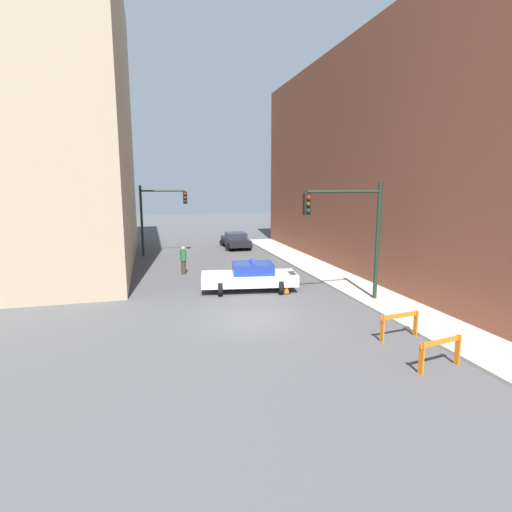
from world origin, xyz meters
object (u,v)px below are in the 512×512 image
traffic_light_near (355,224)px  pedestrian_crossing (183,260)px  barrier_front (440,349)px  police_car (250,276)px  barrier_mid (400,322)px  traffic_cone (286,287)px  traffic_light_far (157,210)px  parked_car_near (236,240)px

traffic_light_near → pedestrian_crossing: (-6.76, 7.86, -2.67)m
barrier_front → police_car: bearing=107.4°
barrier_mid → traffic_cone: (-1.78, 6.51, -0.30)m
police_car → barrier_front: size_ratio=3.11×
traffic_light_far → traffic_light_near: bearing=-61.5°
traffic_light_near → barrier_mid: bearing=-97.0°
police_car → pedestrian_crossing: size_ratio=2.96×
barrier_mid → traffic_cone: bearing=105.3°
traffic_light_far → traffic_cone: size_ratio=7.93×
parked_car_near → traffic_light_near: bearing=-83.7°
parked_car_near → barrier_mid: (1.12, -21.29, -0.06)m
traffic_light_far → traffic_cone: 14.19m
traffic_light_near → traffic_light_far: bearing=118.5°
traffic_light_near → pedestrian_crossing: bearing=130.7°
barrier_mid → traffic_light_near: bearing=83.0°
traffic_light_far → parked_car_near: bearing=18.8°
barrier_front → barrier_mid: bearing=83.4°
pedestrian_crossing → traffic_light_far: bearing=-64.3°
parked_car_near → barrier_mid: 21.32m
traffic_light_far → police_car: (4.15, -11.58, -2.67)m
pedestrian_crossing → barrier_mid: bearing=132.3°
traffic_cone → pedestrian_crossing: bearing=128.0°
barrier_front → traffic_cone: (-1.52, 8.82, -0.30)m
barrier_front → barrier_mid: 2.32m
traffic_light_near → traffic_cone: (-2.32, 2.18, -3.21)m
traffic_light_near → traffic_cone: bearing=136.7°
traffic_light_far → barrier_front: bearing=-71.4°
pedestrian_crossing → barrier_front: size_ratio=1.05×
traffic_light_far → barrier_front: size_ratio=3.28×
traffic_light_near → pedestrian_crossing: traffic_light_near is taller
parked_car_near → barrier_front: 23.61m
traffic_light_far → police_car: bearing=-70.3°
police_car → barrier_mid: police_car is taller
police_car → barrier_mid: 8.25m
parked_car_near → pedestrian_crossing: bearing=-118.6°
pedestrian_crossing → barrier_front: pedestrian_crossing is taller
pedestrian_crossing → traffic_cone: bearing=143.3°
traffic_light_near → traffic_cone: size_ratio=7.93×
pedestrian_crossing → barrier_front: bearing=127.6°
traffic_light_far → barrier_front: (7.23, -21.43, -2.78)m
barrier_front → barrier_mid: same height
pedestrian_crossing → parked_car_near: bearing=-104.0°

